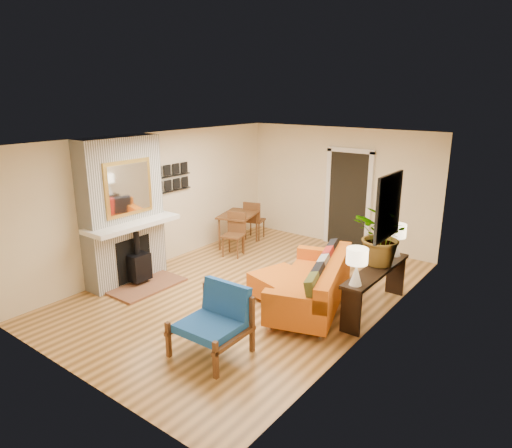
% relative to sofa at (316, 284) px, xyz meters
% --- Properties ---
extents(room_shell, '(6.50, 6.50, 6.50)m').
position_rel_sofa_xyz_m(room_shell, '(-0.64, 2.49, 0.86)').
color(room_shell, tan).
rests_on(room_shell, ground).
extents(fireplace, '(1.09, 1.68, 2.60)m').
position_rel_sofa_xyz_m(fireplace, '(-3.24, -1.15, 0.86)').
color(fireplace, white).
rests_on(fireplace, ground).
extents(sofa, '(1.57, 2.38, 0.87)m').
position_rel_sofa_xyz_m(sofa, '(0.00, 0.00, 0.00)').
color(sofa, silver).
rests_on(sofa, ground).
extents(ottoman, '(1.02, 1.02, 0.42)m').
position_rel_sofa_xyz_m(ottoman, '(-0.62, -0.08, -0.14)').
color(ottoman, silver).
rests_on(ottoman, ground).
extents(blue_chair, '(0.88, 0.87, 0.90)m').
position_rel_sofa_xyz_m(blue_chair, '(-0.40, -1.92, 0.11)').
color(blue_chair, brown).
rests_on(blue_chair, ground).
extents(dining_table, '(1.04, 1.73, 0.91)m').
position_rel_sofa_xyz_m(dining_table, '(-2.82, 1.61, 0.22)').
color(dining_table, brown).
rests_on(dining_table, ground).
extents(console_table, '(0.34, 1.85, 0.72)m').
position_rel_sofa_xyz_m(console_table, '(0.83, 0.38, 0.20)').
color(console_table, black).
rests_on(console_table, ground).
extents(lamp_near, '(0.30, 0.30, 0.54)m').
position_rel_sofa_xyz_m(lamp_near, '(0.83, -0.37, 0.68)').
color(lamp_near, white).
rests_on(lamp_near, console_table).
extents(lamp_far, '(0.30, 0.30, 0.54)m').
position_rel_sofa_xyz_m(lamp_far, '(0.83, 1.12, 0.68)').
color(lamp_far, white).
rests_on(lamp_far, console_table).
extents(houseplant, '(1.05, 0.98, 0.96)m').
position_rel_sofa_xyz_m(houseplant, '(0.82, 0.58, 0.83)').
color(houseplant, '#1E5919').
rests_on(houseplant, console_table).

